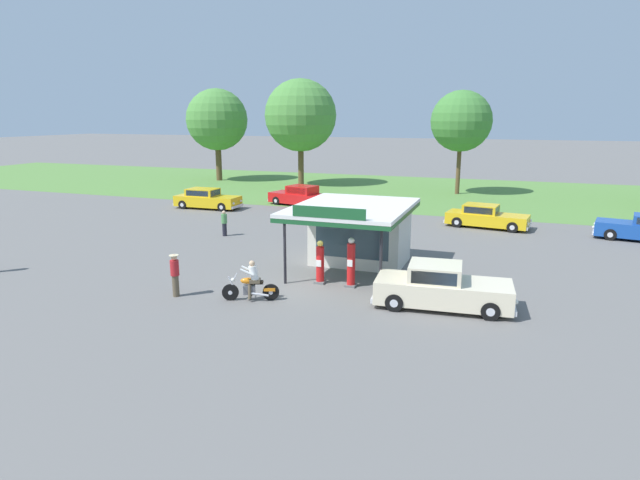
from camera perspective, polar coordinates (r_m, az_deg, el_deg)
The scene contains 16 objects.
ground_plane at distance 22.23m, azimuth -1.97°, elevation -4.98°, with size 300.00×300.00×0.00m, color slate.
grass_verge_strip at distance 50.69m, azimuth 10.78°, elevation 5.11°, with size 120.00×24.00×0.01m, color #56843D.
service_station_kiosk at distance 25.18m, azimuth 4.15°, elevation 1.29°, with size 5.01×6.55×3.45m.
gas_pump_nearside at distance 22.39m, azimuth 0.01°, elevation -2.58°, with size 0.44×0.44×1.85m.
gas_pump_offside at distance 21.95m, azimuth 3.34°, elevation -2.60°, with size 0.44×0.44×2.10m.
motorcycle_with_rider at distance 20.56m, azimuth -7.36°, elevation -4.69°, with size 2.09×0.96×1.58m.
featured_classic_sedan at distance 20.17m, azimuth 12.89°, elevation -5.05°, with size 5.23×2.32×1.64m.
parked_car_second_row_spare at distance 35.78m, azimuth 3.58°, elevation 3.12°, with size 5.33×2.90×1.51m.
parked_car_back_row_right at distance 35.30m, azimuth 17.35°, elevation 2.36°, with size 5.32×2.54×1.44m.
parked_car_back_row_far_left at distance 41.61m, azimuth -12.03°, elevation 4.29°, with size 5.18×2.00×1.51m.
parked_car_back_row_centre_right at distance 42.09m, azimuth -2.07°, elevation 4.68°, with size 5.54×3.10×1.57m.
bystander_admiring_sedan at distance 31.76m, azimuth -10.22°, elevation 1.83°, with size 0.34×0.34×1.51m.
bystander_standing_back_lot at distance 21.52m, azimuth -15.28°, elevation -3.53°, with size 0.37×0.37×1.70m.
tree_oak_far_right at distance 54.41m, azimuth -2.01°, elevation 13.00°, with size 7.15×7.15×10.52m.
tree_oak_distant_spare at distance 49.55m, azimuth 14.89°, elevation 12.20°, with size 5.35×5.35×9.13m.
tree_oak_centre at distance 59.41m, azimuth -10.99°, elevation 12.52°, with size 6.53×6.53×9.76m.
Camera 1 is at (7.90, -19.59, 6.93)m, focal length 29.87 mm.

